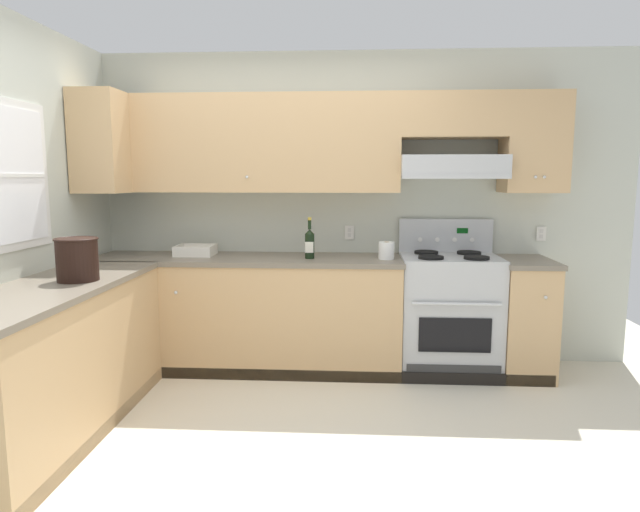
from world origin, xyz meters
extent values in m
plane|color=beige|center=(0.00, 0.00, 0.00)|extent=(7.04, 7.04, 0.00)
cube|color=beige|center=(0.46, 1.62, 1.27)|extent=(4.68, 0.12, 2.55)
cube|color=tan|center=(-0.30, 1.38, 1.80)|extent=(2.36, 0.34, 0.76)
cube|color=tan|center=(1.92, 1.38, 1.80)|extent=(0.47, 0.34, 0.76)
cube|color=tan|center=(1.28, 1.38, 2.01)|extent=(0.80, 0.34, 0.34)
cube|color=#B7BABC|center=(1.28, 1.34, 1.62)|extent=(0.80, 0.46, 0.17)
cube|color=#B7BABC|center=(1.28, 1.12, 1.54)|extent=(0.80, 0.03, 0.04)
sphere|color=silver|center=(-0.30, 1.20, 1.54)|extent=(0.02, 0.02, 0.02)
sphere|color=silver|center=(1.88, 1.20, 1.54)|extent=(0.02, 0.02, 0.02)
sphere|color=silver|center=(1.95, 1.20, 1.54)|extent=(0.02, 0.02, 0.02)
cube|color=silver|center=(0.49, 1.55, 1.08)|extent=(0.08, 0.01, 0.12)
cube|color=silver|center=(0.49, 1.54, 1.10)|extent=(0.03, 0.00, 0.03)
cube|color=silver|center=(0.49, 1.54, 1.06)|extent=(0.03, 0.00, 0.03)
cube|color=silver|center=(2.06, 1.55, 1.08)|extent=(0.08, 0.01, 0.12)
cube|color=silver|center=(2.06, 1.54, 1.10)|extent=(0.03, 0.00, 0.03)
cube|color=silver|center=(2.06, 1.54, 1.06)|extent=(0.03, 0.00, 0.03)
cube|color=white|center=(-1.55, 0.10, 1.55)|extent=(0.01, 0.90, 0.82)
cube|color=white|center=(-1.54, 0.10, 1.55)|extent=(0.01, 0.90, 0.02)
cube|color=tan|center=(-1.38, 1.20, 1.80)|extent=(0.34, 0.64, 0.76)
cube|color=tan|center=(-0.32, 1.25, 0.44)|extent=(2.43, 0.61, 0.87)
cube|color=#756B5B|center=(-0.32, 1.25, 0.89)|extent=(2.45, 0.63, 0.04)
cube|color=tan|center=(1.86, 1.25, 0.44)|extent=(0.38, 0.61, 0.87)
cube|color=#756B5B|center=(1.86, 1.25, 0.89)|extent=(0.40, 0.63, 0.04)
cube|color=black|center=(0.26, 0.97, 0.04)|extent=(3.54, 0.06, 0.09)
sphere|color=silver|center=(-0.80, 0.93, 0.68)|extent=(0.03, 0.03, 0.03)
sphere|color=silver|center=(1.92, 0.93, 0.68)|extent=(0.03, 0.03, 0.03)
cube|color=tan|center=(-1.25, 0.00, 0.44)|extent=(0.61, 1.89, 0.87)
cube|color=#756B5B|center=(-1.25, 0.00, 0.89)|extent=(0.63, 1.91, 0.04)
cube|color=black|center=(-0.97, 0.00, 0.04)|extent=(0.06, 1.85, 0.09)
cube|color=#B7BABC|center=(1.28, 1.25, 0.46)|extent=(0.76, 0.58, 0.91)
cube|color=black|center=(1.28, 0.95, 0.38)|extent=(0.53, 0.01, 0.26)
cylinder|color=silver|center=(1.28, 0.93, 0.62)|extent=(0.65, 0.02, 0.02)
cube|color=#333333|center=(1.28, 0.96, 0.10)|extent=(0.70, 0.01, 0.11)
cube|color=#B7BABC|center=(1.28, 1.25, 0.92)|extent=(0.76, 0.58, 0.02)
cube|color=#B7BABC|center=(1.28, 1.52, 1.05)|extent=(0.76, 0.04, 0.29)
cube|color=#053F0C|center=(1.42, 1.50, 1.10)|extent=(0.09, 0.01, 0.04)
cylinder|color=black|center=(1.11, 1.11, 0.94)|extent=(0.19, 0.19, 0.02)
cylinder|color=black|center=(1.11, 1.11, 0.93)|extent=(0.07, 0.07, 0.01)
cylinder|color=black|center=(1.45, 1.11, 0.94)|extent=(0.19, 0.19, 0.02)
cylinder|color=black|center=(1.45, 1.11, 0.93)|extent=(0.07, 0.07, 0.01)
cylinder|color=black|center=(1.11, 1.39, 0.94)|extent=(0.19, 0.19, 0.02)
cylinder|color=black|center=(1.11, 1.39, 0.93)|extent=(0.07, 0.07, 0.01)
cylinder|color=black|center=(1.45, 1.39, 0.94)|extent=(0.19, 0.19, 0.02)
cylinder|color=black|center=(1.45, 1.39, 0.93)|extent=(0.07, 0.07, 0.01)
cylinder|color=white|center=(1.08, 1.50, 1.03)|extent=(0.04, 0.02, 0.04)
cylinder|color=white|center=(1.22, 1.50, 1.03)|extent=(0.04, 0.02, 0.04)
cylinder|color=white|center=(1.36, 1.50, 1.03)|extent=(0.04, 0.02, 0.04)
cylinder|color=white|center=(1.50, 1.50, 1.03)|extent=(0.04, 0.02, 0.04)
cylinder|color=black|center=(0.19, 1.19, 1.01)|extent=(0.07, 0.07, 0.19)
cone|color=black|center=(0.19, 1.19, 1.12)|extent=(0.07, 0.07, 0.04)
cylinder|color=black|center=(0.19, 1.19, 1.18)|extent=(0.03, 0.03, 0.09)
cylinder|color=gold|center=(0.19, 1.19, 1.22)|extent=(0.03, 0.03, 0.02)
cube|color=silver|center=(0.19, 1.15, 1.00)|extent=(0.06, 0.00, 0.08)
cube|color=white|center=(-0.75, 1.31, 0.92)|extent=(0.24, 0.21, 0.02)
cube|color=white|center=(-0.75, 1.19, 0.95)|extent=(0.30, 0.01, 0.08)
cube|color=white|center=(-0.75, 1.44, 0.95)|extent=(0.30, 0.01, 0.08)
cube|color=white|center=(-0.90, 1.31, 0.95)|extent=(0.01, 0.23, 0.08)
cube|color=white|center=(-0.61, 1.31, 0.95)|extent=(0.01, 0.23, 0.08)
cylinder|color=black|center=(-1.15, 0.17, 1.04)|extent=(0.24, 0.24, 0.26)
torus|color=black|center=(-1.15, 0.17, 1.17)|extent=(0.26, 0.26, 0.01)
cylinder|color=white|center=(0.78, 1.20, 0.98)|extent=(0.12, 0.12, 0.13)
cylinder|color=#9E7A51|center=(0.78, 1.20, 1.04)|extent=(0.04, 0.04, 0.01)
camera|label=1|loc=(0.54, -3.09, 1.54)|focal=31.22mm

